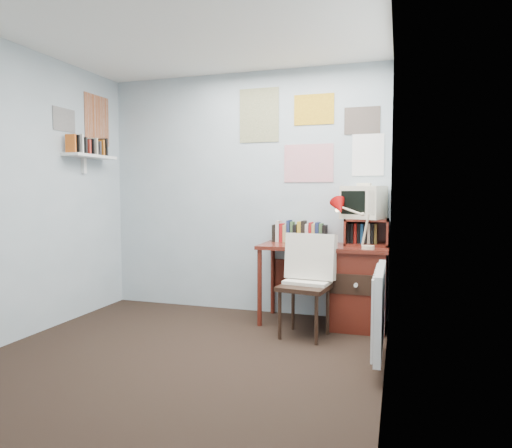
{
  "coord_description": "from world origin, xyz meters",
  "views": [
    {
      "loc": [
        1.57,
        -2.81,
        1.26
      ],
      "look_at": [
        0.39,
        0.96,
        0.98
      ],
      "focal_mm": 32.0,
      "sensor_mm": 36.0,
      "label": 1
    }
  ],
  "objects_px": {
    "crt_tv": "(364,201)",
    "wall_shelf": "(90,156)",
    "desk_lamp": "(368,226)",
    "tv_riser": "(367,232)",
    "desk": "(352,284)",
    "desk_chair": "(304,287)",
    "radiator": "(380,309)"
  },
  "relations": [
    {
      "from": "desk_chair",
      "to": "desk_lamp",
      "type": "height_order",
      "value": "desk_lamp"
    },
    {
      "from": "tv_riser",
      "to": "crt_tv",
      "type": "bearing_deg",
      "value": 148.4
    },
    {
      "from": "desk_chair",
      "to": "radiator",
      "type": "bearing_deg",
      "value": -28.12
    },
    {
      "from": "crt_tv",
      "to": "radiator",
      "type": "bearing_deg",
      "value": -62.54
    },
    {
      "from": "tv_riser",
      "to": "radiator",
      "type": "height_order",
      "value": "tv_riser"
    },
    {
      "from": "tv_riser",
      "to": "wall_shelf",
      "type": "bearing_deg",
      "value": -169.68
    },
    {
      "from": "desk",
      "to": "crt_tv",
      "type": "height_order",
      "value": "crt_tv"
    },
    {
      "from": "desk_lamp",
      "to": "radiator",
      "type": "relative_size",
      "value": 0.51
    },
    {
      "from": "crt_tv",
      "to": "wall_shelf",
      "type": "relative_size",
      "value": 0.57
    },
    {
      "from": "crt_tv",
      "to": "radiator",
      "type": "xyz_separation_m",
      "value": [
        0.2,
        -1.06,
        -0.76
      ]
    },
    {
      "from": "desk_chair",
      "to": "desk_lamp",
      "type": "distance_m",
      "value": 0.78
    },
    {
      "from": "desk_lamp",
      "to": "radiator",
      "type": "bearing_deg",
      "value": -75.78
    },
    {
      "from": "crt_tv",
      "to": "desk_lamp",
      "type": "bearing_deg",
      "value": -61.34
    },
    {
      "from": "desk_lamp",
      "to": "wall_shelf",
      "type": "bearing_deg",
      "value": -171.87
    },
    {
      "from": "desk",
      "to": "tv_riser",
      "type": "bearing_deg",
      "value": 42.96
    },
    {
      "from": "tv_riser",
      "to": "radiator",
      "type": "distance_m",
      "value": 1.15
    },
    {
      "from": "radiator",
      "to": "wall_shelf",
      "type": "height_order",
      "value": "wall_shelf"
    },
    {
      "from": "desk_lamp",
      "to": "crt_tv",
      "type": "xyz_separation_m",
      "value": [
        -0.07,
        0.31,
        0.22
      ]
    },
    {
      "from": "desk",
      "to": "radiator",
      "type": "xyz_separation_m",
      "value": [
        0.29,
        -0.93,
        0.01
      ]
    },
    {
      "from": "tv_riser",
      "to": "crt_tv",
      "type": "relative_size",
      "value": 1.13
    },
    {
      "from": "tv_riser",
      "to": "radiator",
      "type": "xyz_separation_m",
      "value": [
        0.17,
        -1.04,
        -0.47
      ]
    },
    {
      "from": "radiator",
      "to": "wall_shelf",
      "type": "relative_size",
      "value": 1.29
    },
    {
      "from": "wall_shelf",
      "to": "desk_lamp",
      "type": "bearing_deg",
      "value": 4.24
    },
    {
      "from": "desk_chair",
      "to": "wall_shelf",
      "type": "height_order",
      "value": "wall_shelf"
    },
    {
      "from": "desk_chair",
      "to": "desk_lamp",
      "type": "bearing_deg",
      "value": 35.53
    },
    {
      "from": "desk_lamp",
      "to": "tv_riser",
      "type": "distance_m",
      "value": 0.3
    },
    {
      "from": "desk_lamp",
      "to": "crt_tv",
      "type": "distance_m",
      "value": 0.38
    },
    {
      "from": "desk_chair",
      "to": "crt_tv",
      "type": "distance_m",
      "value": 1.04
    },
    {
      "from": "tv_riser",
      "to": "desk_lamp",
      "type": "bearing_deg",
      "value": -83.45
    },
    {
      "from": "desk_lamp",
      "to": "crt_tv",
      "type": "bearing_deg",
      "value": 105.91
    },
    {
      "from": "desk",
      "to": "desk_lamp",
      "type": "relative_size",
      "value": 2.97
    },
    {
      "from": "desk_chair",
      "to": "tv_riser",
      "type": "xyz_separation_m",
      "value": [
        0.48,
        0.55,
        0.45
      ]
    }
  ]
}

